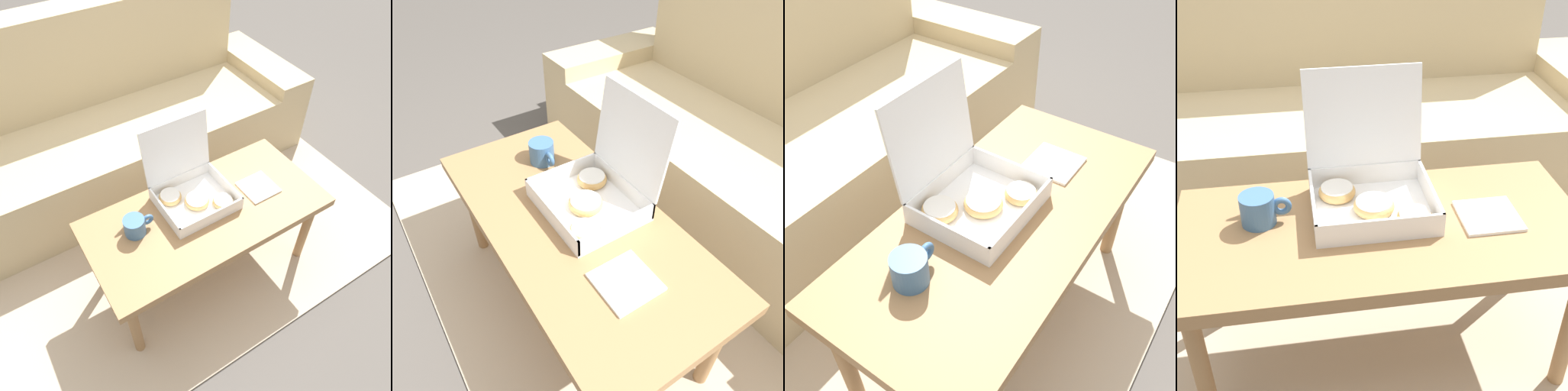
% 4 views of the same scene
% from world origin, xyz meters
% --- Properties ---
extents(ground_plane, '(12.00, 12.00, 0.00)m').
position_xyz_m(ground_plane, '(0.00, 0.00, 0.00)').
color(ground_plane, '#514C47').
extents(area_rug, '(2.34, 1.82, 0.01)m').
position_xyz_m(area_rug, '(0.00, 0.30, 0.01)').
color(area_rug, tan).
rests_on(area_rug, ground_plane).
extents(couch, '(2.22, 0.77, 0.98)m').
position_xyz_m(couch, '(0.00, 0.79, 0.32)').
color(couch, tan).
rests_on(couch, ground_plane).
extents(coffee_table, '(1.06, 0.50, 0.47)m').
position_xyz_m(coffee_table, '(0.00, -0.14, 0.42)').
color(coffee_table, '#997047').
rests_on(coffee_table, ground_plane).
extents(pastry_box, '(0.32, 0.32, 0.34)m').
position_xyz_m(pastry_box, '(-0.02, -0.04, 0.53)').
color(pastry_box, white).
rests_on(pastry_box, coffee_table).
extents(coffee_mug, '(0.13, 0.09, 0.08)m').
position_xyz_m(coffee_mug, '(-0.31, -0.08, 0.51)').
color(coffee_mug, '#3D6693').
rests_on(coffee_mug, coffee_table).
extents(napkin_stack, '(0.15, 0.15, 0.01)m').
position_xyz_m(napkin_stack, '(0.28, -0.15, 0.47)').
color(napkin_stack, white).
rests_on(napkin_stack, coffee_table).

